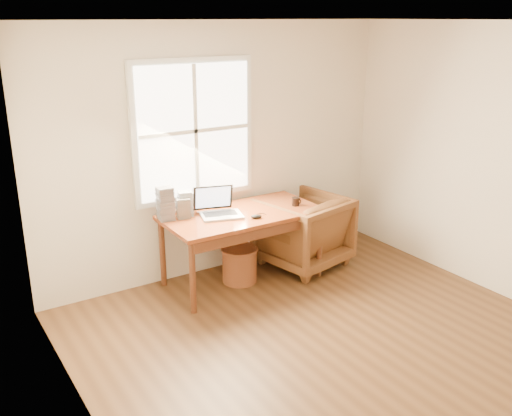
{
  "coord_description": "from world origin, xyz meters",
  "views": [
    {
      "loc": [
        -2.8,
        -2.85,
        2.63
      ],
      "look_at": [
        0.07,
        1.65,
        0.83
      ],
      "focal_mm": 40.0,
      "sensor_mm": 36.0,
      "label": 1
    }
  ],
  "objects_px": {
    "laptop": "(221,204)",
    "coffee_mug": "(296,202)",
    "desk": "(242,215)",
    "armchair": "(303,231)",
    "wicker_stool": "(240,265)",
    "cd_stack_a": "(186,204)"
  },
  "relations": [
    {
      "from": "laptop",
      "to": "coffee_mug",
      "type": "xyz_separation_m",
      "value": [
        0.82,
        -0.12,
        -0.09
      ]
    },
    {
      "from": "wicker_stool",
      "to": "coffee_mug",
      "type": "height_order",
      "value": "coffee_mug"
    },
    {
      "from": "laptop",
      "to": "coffee_mug",
      "type": "height_order",
      "value": "laptop"
    },
    {
      "from": "desk",
      "to": "armchair",
      "type": "bearing_deg",
      "value": 0.0
    },
    {
      "from": "coffee_mug",
      "to": "wicker_stool",
      "type": "bearing_deg",
      "value": 152.1
    },
    {
      "from": "coffee_mug",
      "to": "cd_stack_a",
      "type": "xyz_separation_m",
      "value": [
        -1.11,
        0.33,
        0.08
      ]
    },
    {
      "from": "armchair",
      "to": "cd_stack_a",
      "type": "bearing_deg",
      "value": -20.83
    },
    {
      "from": "wicker_stool",
      "to": "cd_stack_a",
      "type": "relative_size",
      "value": 1.44
    },
    {
      "from": "laptop",
      "to": "coffee_mug",
      "type": "distance_m",
      "value": 0.83
    },
    {
      "from": "laptop",
      "to": "armchair",
      "type": "bearing_deg",
      "value": 15.84
    },
    {
      "from": "desk",
      "to": "laptop",
      "type": "relative_size",
      "value": 4.31
    },
    {
      "from": "armchair",
      "to": "coffee_mug",
      "type": "bearing_deg",
      "value": 18.88
    },
    {
      "from": "coffee_mug",
      "to": "cd_stack_a",
      "type": "bearing_deg",
      "value": 145.35
    },
    {
      "from": "desk",
      "to": "armchair",
      "type": "xyz_separation_m",
      "value": [
        0.78,
        0.0,
        -0.34
      ]
    },
    {
      "from": "wicker_stool",
      "to": "cd_stack_a",
      "type": "xyz_separation_m",
      "value": [
        -0.48,
        0.22,
        0.7
      ]
    },
    {
      "from": "armchair",
      "to": "coffee_mug",
      "type": "xyz_separation_m",
      "value": [
        -0.19,
        -0.11,
        0.4
      ]
    },
    {
      "from": "armchair",
      "to": "coffee_mug",
      "type": "relative_size",
      "value": 9.75
    },
    {
      "from": "armchair",
      "to": "coffee_mug",
      "type": "height_order",
      "value": "coffee_mug"
    },
    {
      "from": "wicker_stool",
      "to": "coffee_mug",
      "type": "xyz_separation_m",
      "value": [
        0.62,
        -0.11,
        0.62
      ]
    },
    {
      "from": "desk",
      "to": "laptop",
      "type": "height_order",
      "value": "laptop"
    },
    {
      "from": "laptop",
      "to": "cd_stack_a",
      "type": "xyz_separation_m",
      "value": [
        -0.29,
        0.21,
        -0.01
      ]
    },
    {
      "from": "desk",
      "to": "cd_stack_a",
      "type": "height_order",
      "value": "cd_stack_a"
    }
  ]
}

